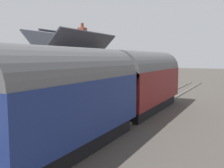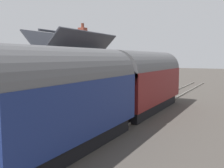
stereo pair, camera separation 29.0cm
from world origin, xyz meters
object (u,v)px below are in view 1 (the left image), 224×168
object	(u,v)px
bench_near_building	(7,106)
tree_behind_building	(69,51)
bench_by_lamp	(118,83)
station_sign_board	(56,91)
bench_platform_end	(128,81)
planter_edge_near	(105,84)
station_building	(74,74)
tree_distant	(46,57)
train	(119,86)
planter_under_sign	(151,81)
tree_far_left	(74,52)

from	to	relation	value
bench_near_building	tree_behind_building	distance (m)	18.73
bench_by_lamp	station_sign_board	size ratio (longest dim) A/B	0.90
bench_platform_end	planter_edge_near	bearing A→B (deg)	156.09
bench_by_lamp	station_sign_board	bearing A→B (deg)	-170.65
station_building	planter_edge_near	size ratio (longest dim) A/B	10.54
bench_by_lamp	tree_distant	world-z (taller)	tree_distant
bench_by_lamp	planter_edge_near	size ratio (longest dim) A/B	1.98
train	tree_behind_building	world-z (taller)	tree_behind_building
bench_by_lamp	planter_under_sign	distance (m)	4.36
train	bench_near_building	bearing A→B (deg)	134.25
station_building	tree_behind_building	xyz separation A→B (m)	(9.11, 7.42, 2.09)
station_sign_board	station_building	bearing A→B (deg)	26.32
bench_platform_end	planter_under_sign	size ratio (longest dim) A/B	1.62
planter_edge_near	tree_distant	world-z (taller)	tree_distant
tree_distant	tree_far_left	distance (m)	3.16
station_sign_board	tree_distant	xyz separation A→B (m)	(11.00, 10.52, 1.81)
station_building	station_sign_board	bearing A→B (deg)	-153.68
planter_edge_near	bench_platform_end	bearing A→B (deg)	-23.91
station_building	planter_under_sign	distance (m)	10.51
bench_near_building	planter_under_sign	xyz separation A→B (m)	(17.33, -1.89, -0.01)
bench_by_lamp	tree_behind_building	size ratio (longest dim) A/B	0.20
planter_under_sign	station_sign_board	world-z (taller)	station_sign_board
bench_by_lamp	tree_far_left	world-z (taller)	tree_far_left
bench_by_lamp	bench_near_building	bearing A→B (deg)	-179.18
bench_by_lamp	tree_distant	bearing A→B (deg)	94.56
planter_under_sign	bench_platform_end	bearing A→B (deg)	129.81
station_building	planter_under_sign	xyz separation A→B (m)	(10.03, -2.87, -1.26)
station_building	bench_platform_end	world-z (taller)	station_building
bench_by_lamp	bench_near_building	size ratio (longest dim) A/B	1.00
bench_by_lamp	bench_platform_end	size ratio (longest dim) A/B	1.00
train	bench_by_lamp	distance (m)	10.34
bench_near_building	planter_edge_near	size ratio (longest dim) A/B	1.98
bench_near_building	tree_behind_building	size ratio (longest dim) A/B	0.20
planter_edge_near	tree_far_left	world-z (taller)	tree_far_left
station_sign_board	tree_distant	world-z (taller)	tree_distant
train	tree_distant	bearing A→B (deg)	57.00
station_building	bench_platform_end	size ratio (longest dim) A/B	5.32
bench_near_building	planter_edge_near	distance (m)	12.89
station_sign_board	tree_behind_building	world-z (taller)	tree_behind_building
station_sign_board	tree_far_left	bearing A→B (deg)	32.05
bench_platform_end	tree_far_left	size ratio (longest dim) A/B	0.22
station_building	tree_behind_building	size ratio (longest dim) A/B	1.08
train	tree_distant	distance (m)	15.79
tree_behind_building	tree_far_left	size ratio (longest dim) A/B	1.10
bench_near_building	station_sign_board	bearing A→B (deg)	-43.62
station_building	train	bearing A→B (deg)	-119.47
bench_by_lamp	tree_far_left	size ratio (longest dim) A/B	0.22
station_building	bench_near_building	xyz separation A→B (m)	(-7.30, -0.98, -1.25)
planter_edge_near	tree_far_left	xyz separation A→B (m)	(1.24, 4.59, 3.21)
station_sign_board	tree_behind_building	xyz separation A→B (m)	(14.59, 10.13, 2.63)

